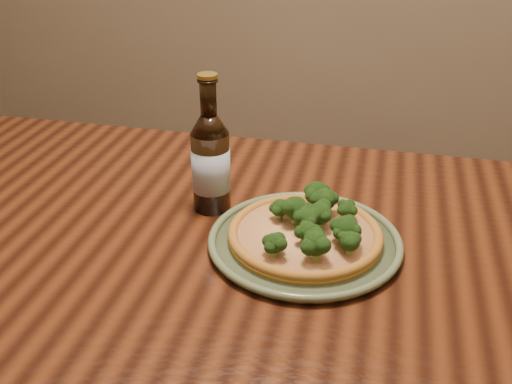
% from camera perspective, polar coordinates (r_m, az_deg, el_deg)
% --- Properties ---
extents(table, '(1.60, 0.90, 0.75)m').
position_cam_1_polar(table, '(1.11, -1.56, -8.66)').
color(table, '#451F0E').
rests_on(table, ground).
extents(plate, '(0.34, 0.34, 0.02)m').
position_cam_1_polar(plate, '(1.04, 4.66, -4.68)').
color(plate, '#586948').
rests_on(plate, table).
extents(pizza, '(0.27, 0.27, 0.07)m').
position_cam_1_polar(pizza, '(1.03, 4.90, -3.74)').
color(pizza, '#AB7126').
rests_on(pizza, plate).
extents(beer_bottle, '(0.07, 0.07, 0.26)m').
position_cam_1_polar(beer_bottle, '(1.12, -4.34, 2.94)').
color(beer_bottle, black).
rests_on(beer_bottle, table).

